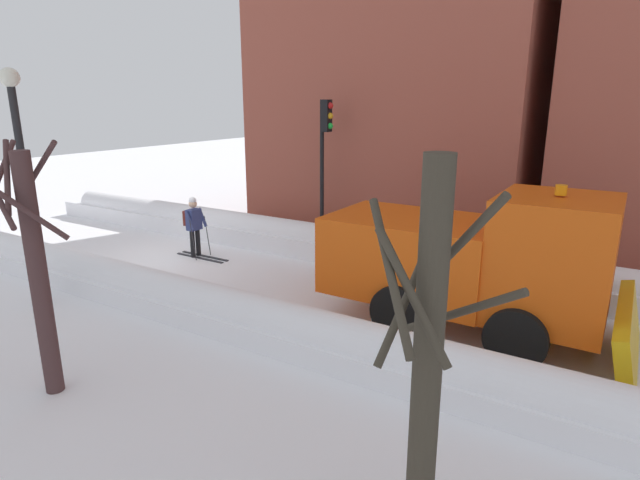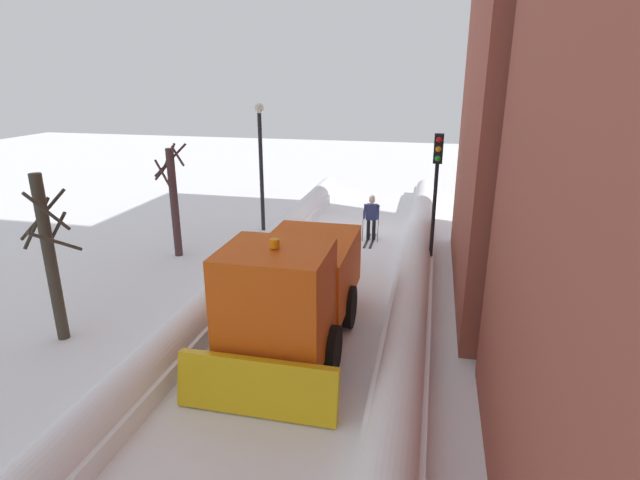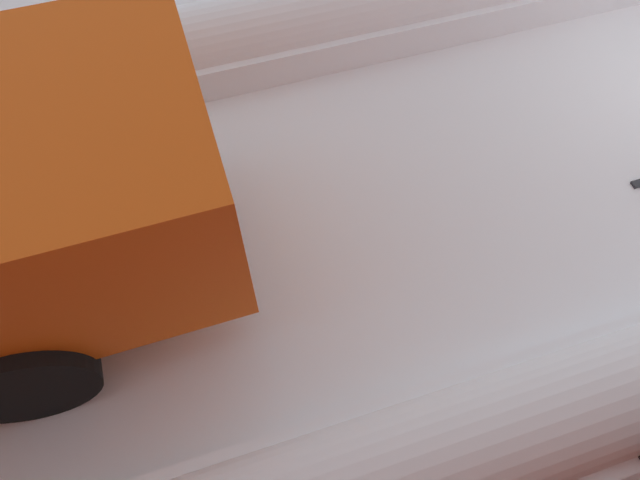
# 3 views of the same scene
# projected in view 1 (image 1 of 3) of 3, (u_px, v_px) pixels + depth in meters

# --- Properties ---
(ground_plane) EXTENTS (80.00, 80.00, 0.00)m
(ground_plane) POSITION_uv_depth(u_px,v_px,m) (522.00, 340.00, 10.11)
(ground_plane) COLOR white
(snowbank_left) EXTENTS (1.10, 36.00, 1.01)m
(snowbank_left) POSITION_uv_depth(u_px,v_px,m) (546.00, 281.00, 12.14)
(snowbank_left) COLOR white
(snowbank_left) RESTS_ON ground
(snowbank_right) EXTENTS (1.10, 36.00, 0.90)m
(snowbank_right) POSITION_uv_depth(u_px,v_px,m) (489.00, 385.00, 7.88)
(snowbank_right) COLOR white
(snowbank_right) RESTS_ON ground
(building_brick_near) EXTENTS (8.49, 8.98, 14.20)m
(building_brick_near) POSITION_uv_depth(u_px,v_px,m) (420.00, 22.00, 17.64)
(building_brick_near) COLOR brown
(building_brick_near) RESTS_ON ground
(plow_truck) EXTENTS (3.20, 5.98, 3.12)m
(plow_truck) POSITION_uv_depth(u_px,v_px,m) (475.00, 261.00, 10.17)
(plow_truck) COLOR #DB510F
(plow_truck) RESTS_ON ground
(skier) EXTENTS (0.62, 1.80, 1.81)m
(skier) POSITION_uv_depth(u_px,v_px,m) (194.00, 224.00, 15.23)
(skier) COLOR black
(skier) RESTS_ON ground
(traffic_light_pole) EXTENTS (0.28, 0.42, 4.55)m
(traffic_light_pole) POSITION_uv_depth(u_px,v_px,m) (325.00, 148.00, 15.01)
(traffic_light_pole) COLOR black
(traffic_light_pole) RESTS_ON ground
(street_lamp) EXTENTS (0.40, 0.40, 5.19)m
(street_lamp) POSITION_uv_depth(u_px,v_px,m) (22.00, 161.00, 10.98)
(street_lamp) COLOR black
(street_lamp) RESTS_ON ground
(bare_tree_near) EXTENTS (1.08, 1.25, 4.01)m
(bare_tree_near) POSITION_uv_depth(u_px,v_px,m) (36.00, 268.00, 7.82)
(bare_tree_near) COLOR #442D2D
(bare_tree_near) RESTS_ON ground
(bare_tree_mid) EXTENTS (1.28, 1.47, 4.15)m
(bare_tree_mid) POSITION_uv_depth(u_px,v_px,m) (427.00, 366.00, 4.78)
(bare_tree_mid) COLOR #383328
(bare_tree_mid) RESTS_ON ground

